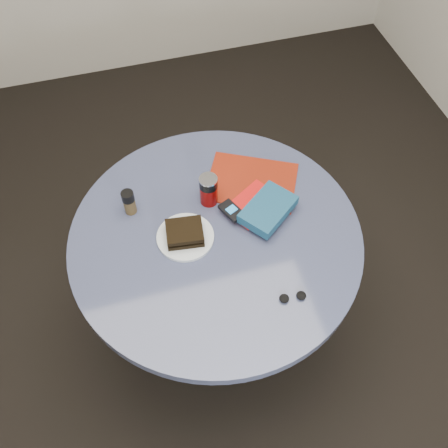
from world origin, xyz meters
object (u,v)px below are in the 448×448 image
object	(u,v)px
magazine	(252,182)
pepper_grinder	(129,202)
plate	(185,237)
soda_can	(209,190)
novel	(268,209)
sandwich	(185,233)
table	(216,259)
mp3_player	(232,211)
headphones	(293,297)
red_book	(253,204)

from	to	relation	value
magazine	pepper_grinder	bearing A→B (deg)	-151.53
pepper_grinder	plate	bearing A→B (deg)	-46.21
plate	soda_can	xyz separation A→B (m)	(0.12, 0.13, 0.05)
soda_can	novel	distance (m)	0.22
plate	sandwich	bearing A→B (deg)	-121.30
pepper_grinder	novel	size ratio (longest dim) A/B	0.51
table	novel	size ratio (longest dim) A/B	5.14
sandwich	pepper_grinder	size ratio (longest dim) A/B	1.34
mp3_player	sandwich	bearing A→B (deg)	-164.38
plate	novel	size ratio (longest dim) A/B	1.00
headphones	soda_can	bearing A→B (deg)	108.84
table	novel	bearing A→B (deg)	7.37
soda_can	novel	world-z (taller)	soda_can
plate	pepper_grinder	xyz separation A→B (m)	(-0.16, 0.16, 0.04)
sandwich	headphones	world-z (taller)	sandwich
table	plate	world-z (taller)	plate
soda_can	sandwich	bearing A→B (deg)	-131.41
sandwich	red_book	bearing A→B (deg)	14.71
sandwich	soda_can	bearing A→B (deg)	48.59
novel	red_book	bearing A→B (deg)	86.04
plate	headphones	xyz separation A→B (m)	(0.27, -0.31, 0.00)
headphones	mp3_player	bearing A→B (deg)	104.53
table	headphones	world-z (taller)	headphones
headphones	pepper_grinder	bearing A→B (deg)	131.92
magazine	soda_can	bearing A→B (deg)	-139.58
magazine	sandwich	bearing A→B (deg)	-121.80
plate	mp3_player	distance (m)	0.18
soda_can	headphones	xyz separation A→B (m)	(0.15, -0.44, -0.05)
table	red_book	world-z (taller)	red_book
sandwich	mp3_player	world-z (taller)	sandwich
magazine	headphones	world-z (taller)	headphones
plate	magazine	size ratio (longest dim) A/B	0.61
plate	sandwich	distance (m)	0.03
plate	red_book	bearing A→B (deg)	14.47
pepper_grinder	red_book	distance (m)	0.43
novel	headphones	bearing A→B (deg)	-132.08
magazine	mp3_player	size ratio (longest dim) A/B	3.10
magazine	red_book	distance (m)	0.11
novel	magazine	bearing A→B (deg)	54.46
table	sandwich	world-z (taller)	sandwich
headphones	plate	bearing A→B (deg)	130.89
novel	mp3_player	world-z (taller)	novel
table	magazine	xyz separation A→B (m)	(0.19, 0.19, 0.17)
magazine	novel	world-z (taller)	novel
table	novel	xyz separation A→B (m)	(0.19, 0.03, 0.20)
plate	headphones	distance (m)	0.41
soda_can	mp3_player	xyz separation A→B (m)	(0.06, -0.09, -0.03)
pepper_grinder	novel	distance (m)	0.48
sandwich	table	bearing A→B (deg)	-6.72
mp3_player	headphones	distance (m)	0.37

